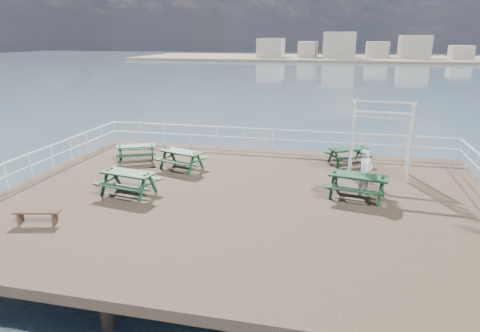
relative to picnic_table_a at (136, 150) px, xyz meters
name	(u,v)px	position (x,y,z in m)	size (l,w,h in m)	color
ground	(242,200)	(5.85, -3.39, -0.69)	(18.00, 14.00, 0.30)	brown
sea_backdrop	(372,55)	(18.39, 130.68, -1.05)	(300.00, 300.00, 9.20)	#3C5066
railing	(254,155)	(5.78, -0.82, 0.33)	(17.77, 13.76, 1.10)	white
picnic_table_a	(136,150)	(0.00, 0.00, 0.00)	(2.17, 2.01, 0.85)	#163E1E
picnic_table_b	(181,156)	(2.49, -0.68, 0.04)	(2.24, 2.01, 0.90)	#163E1E
picnic_table_c	(348,152)	(9.63, 1.78, -0.01)	(2.16, 2.04, 0.83)	#163E1E
picnic_table_d	(128,178)	(1.71, -4.10, 0.07)	(2.22, 1.91, 0.96)	#163E1E
picnic_table_e	(358,181)	(9.92, -2.57, 0.08)	(2.27, 1.96, 0.98)	#163E1E
flat_bench_near	(37,214)	(0.13, -7.13, -0.23)	(1.47, 0.67, 0.41)	brown
trellis_arbor	(380,143)	(10.85, 0.42, 0.84)	(2.59, 1.53, 3.10)	white
person	(365,172)	(10.18, -2.19, 0.31)	(0.62, 0.41, 1.71)	white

